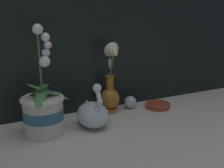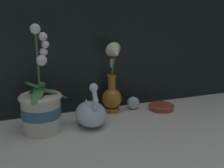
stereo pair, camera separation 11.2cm
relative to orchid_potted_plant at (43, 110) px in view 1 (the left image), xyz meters
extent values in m
plane|color=beige|center=(0.29, -0.11, -0.10)|extent=(2.80, 2.80, 0.00)
cylinder|color=beige|center=(0.00, 0.00, -0.02)|extent=(0.15, 0.15, 0.15)
cylinder|color=#386689|center=(0.00, 0.00, -0.02)|extent=(0.15, 0.15, 0.04)
torus|color=beige|center=(0.00, 0.00, 0.04)|extent=(0.16, 0.16, 0.02)
cylinder|color=#4C6B3D|center=(0.00, 0.00, 0.17)|extent=(0.01, 0.02, 0.25)
ellipsoid|color=#427F47|center=(0.03, 0.00, 0.07)|extent=(0.17, 0.05, 0.09)
ellipsoid|color=#427F47|center=(-0.01, 0.02, 0.07)|extent=(0.10, 0.14, 0.09)
ellipsoid|color=#427F47|center=(-0.01, -0.02, 0.07)|extent=(0.09, 0.15, 0.06)
sphere|color=white|center=(0.00, -0.01, 0.30)|extent=(0.04, 0.04, 0.04)
sphere|color=white|center=(0.02, 0.00, 0.27)|extent=(0.03, 0.03, 0.03)
sphere|color=white|center=(0.03, -0.01, 0.24)|extent=(0.03, 0.03, 0.03)
sphere|color=white|center=(0.02, 0.00, 0.22)|extent=(0.03, 0.03, 0.03)
sphere|color=white|center=(0.01, -0.02, 0.19)|extent=(0.04, 0.04, 0.04)
ellipsoid|color=silver|center=(0.19, -0.02, -0.05)|extent=(0.13, 0.16, 0.10)
cone|color=silver|center=(0.19, 0.04, -0.03)|extent=(0.06, 0.07, 0.07)
cylinder|color=silver|center=(0.19, -0.08, 0.01)|extent=(0.02, 0.04, 0.06)
sphere|color=silver|center=(0.19, -0.09, 0.03)|extent=(0.02, 0.02, 0.02)
cylinder|color=silver|center=(0.19, -0.08, 0.06)|extent=(0.02, 0.04, 0.05)
sphere|color=silver|center=(0.19, -0.07, 0.08)|extent=(0.03, 0.03, 0.03)
cylinder|color=#B26B23|center=(0.33, 0.11, -0.09)|extent=(0.07, 0.07, 0.02)
ellipsoid|color=#B26B23|center=(0.33, 0.11, -0.03)|extent=(0.09, 0.09, 0.10)
cylinder|color=#B26B23|center=(0.33, 0.11, 0.04)|extent=(0.04, 0.04, 0.06)
torus|color=#B26B23|center=(0.33, 0.11, 0.08)|extent=(0.04, 0.04, 0.01)
cylinder|color=#567A47|center=(0.33, 0.09, 0.12)|extent=(0.01, 0.04, 0.10)
cone|color=beige|center=(0.33, 0.07, 0.19)|extent=(0.07, 0.08, 0.09)
ellipsoid|color=beige|center=(0.33, 0.10, 0.14)|extent=(0.02, 0.02, 0.04)
sphere|color=silver|center=(0.44, 0.11, -0.07)|extent=(0.06, 0.06, 0.06)
cylinder|color=#A8422D|center=(0.57, 0.05, -0.08)|extent=(0.12, 0.12, 0.03)
torus|color=#A8422D|center=(0.57, 0.05, -0.08)|extent=(0.12, 0.12, 0.01)
camera|label=1|loc=(-0.19, -0.94, 0.34)|focal=42.00mm
camera|label=2|loc=(-0.08, -0.99, 0.34)|focal=42.00mm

